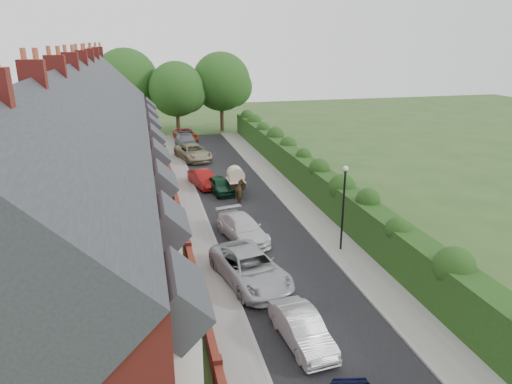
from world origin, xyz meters
The scene contains 24 objects.
ground centered at (0.00, 0.00, 0.00)m, with size 140.00×140.00×0.00m, color #2D4C1E.
road centered at (-0.50, 11.00, 0.01)m, with size 6.00×58.00×0.02m, color black.
pavement_hedge_side centered at (3.60, 11.00, 0.06)m, with size 2.20×58.00×0.12m, color gray.
pavement_house_side centered at (-4.35, 11.00, 0.06)m, with size 1.70×58.00×0.12m, color gray.
kerb_hedge_side centered at (2.55, 11.00, 0.07)m, with size 0.18×58.00×0.13m, color #969792.
kerb_house_side centered at (-3.55, 11.00, 0.07)m, with size 0.18×58.00×0.13m, color #969792.
hedge centered at (5.40, 11.00, 1.60)m, with size 2.10×58.00×2.85m.
terrace_row centered at (-10.87, 9.98, 4.47)m, with size 9.05×40.50×11.50m.
garden_wall_row centered at (-5.35, 10.00, 0.46)m, with size 0.35×40.35×1.10m.
lamppost centered at (3.40, 4.00, 3.30)m, with size 0.32×0.32×5.16m.
tree_far_left centered at (-2.65, 40.08, 5.71)m, with size 7.14×6.80×9.29m.
tree_far_right centered at (3.39, 42.08, 6.31)m, with size 7.98×7.60×10.31m.
tree_far_back centered at (-8.59, 43.08, 6.62)m, with size 8.40×8.00×10.82m.
car_silver_a centered at (-1.65, -3.56, 0.67)m, with size 1.41×4.05×1.34m, color #B4B4B9.
car_silver_b centered at (-2.56, 1.72, 0.81)m, with size 2.67×5.80×1.61m, color #AEB2B5.
car_white centered at (-1.82, 7.00, 0.72)m, with size 2.02×4.96×1.44m, color silver.
car_green centered at (-1.67, 16.20, 0.65)m, with size 1.53×3.80×1.29m, color #103621.
car_red centered at (-2.76, 18.20, 0.68)m, with size 1.45×4.15×1.37m, color maroon.
car_beige centered at (-2.55, 27.39, 0.78)m, with size 2.60×5.63×1.57m, color tan.
car_grey centered at (-2.73, 32.60, 0.79)m, with size 2.23×5.48×1.59m, color slate.
car_black centered at (-2.33, 36.87, 0.64)m, with size 1.52×3.78×1.29m, color black.
horse centered at (-0.44, 13.91, 0.77)m, with size 0.83×1.83×1.54m, color #4B351B.
horse_cart centered at (-0.44, 15.88, 1.24)m, with size 1.36×3.01×2.17m.
car_extra_far centered at (-2.40, 36.98, 0.72)m, with size 2.38×5.16×1.44m, color maroon.
Camera 1 is at (-7.24, -18.35, 11.79)m, focal length 32.00 mm.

